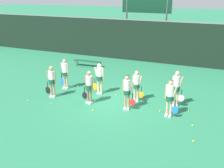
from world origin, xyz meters
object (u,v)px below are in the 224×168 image
(tennis_ball_3, at_px, (192,126))
(tennis_ball_7, at_px, (93,110))
(player_6, at_px, (137,84))
(player_2, at_px, (127,90))
(tennis_ball_2, at_px, (78,86))
(player_7, at_px, (177,86))
(player_5, at_px, (100,76))
(tennis_ball_4, at_px, (28,101))
(tennis_ball_6, at_px, (160,111))
(player_4, at_px, (65,71))
(player_3, at_px, (170,95))
(tennis_ball_8, at_px, (52,104))
(tennis_ball_9, at_px, (189,111))
(bench_courtside, at_px, (87,61))
(player_0, at_px, (52,79))
(tennis_ball_1, at_px, (51,93))
(player_1, at_px, (89,85))
(tennis_ball_0, at_px, (116,95))
(tennis_ball_5, at_px, (193,141))
(scoreboard, at_px, (146,6))

(tennis_ball_3, height_order, tennis_ball_7, tennis_ball_3)
(player_6, bearing_deg, player_2, -99.93)
(tennis_ball_2, bearing_deg, player_7, -4.75)
(player_2, xyz_separation_m, player_5, (-2.02, 1.26, 0.04))
(player_5, relative_size, tennis_ball_4, 24.66)
(player_6, relative_size, tennis_ball_6, 23.46)
(player_4, bearing_deg, player_3, -2.16)
(tennis_ball_2, bearing_deg, player_4, -136.75)
(player_5, distance_m, tennis_ball_4, 3.87)
(player_4, bearing_deg, tennis_ball_7, -27.75)
(tennis_ball_7, bearing_deg, tennis_ball_8, -177.11)
(player_6, xyz_separation_m, tennis_ball_9, (2.64, -0.26, -0.90))
(bench_courtside, bearing_deg, player_3, -40.77)
(player_0, relative_size, tennis_ball_6, 24.44)
(player_6, bearing_deg, tennis_ball_3, -32.64)
(player_3, distance_m, tennis_ball_7, 3.60)
(tennis_ball_7, bearing_deg, tennis_ball_1, 161.19)
(player_7, bearing_deg, tennis_ball_4, -167.30)
(tennis_ball_4, bearing_deg, tennis_ball_7, 5.04)
(player_1, relative_size, tennis_ball_4, 23.52)
(player_6, distance_m, tennis_ball_6, 1.83)
(player_5, bearing_deg, bench_courtside, 119.91)
(tennis_ball_6, bearing_deg, tennis_ball_7, -158.53)
(player_6, relative_size, tennis_ball_2, 24.97)
(tennis_ball_3, bearing_deg, player_2, 170.54)
(player_1, relative_size, player_6, 1.03)
(tennis_ball_6, bearing_deg, player_3, -31.66)
(tennis_ball_0, height_order, tennis_ball_4, tennis_ball_4)
(tennis_ball_5, bearing_deg, player_7, 112.37)
(player_0, bearing_deg, tennis_ball_6, -2.92)
(player_4, distance_m, tennis_ball_0, 3.20)
(player_6, xyz_separation_m, tennis_ball_7, (-1.50, -1.90, -0.90))
(player_4, bearing_deg, tennis_ball_8, -67.39)
(player_6, height_order, tennis_ball_6, player_6)
(player_4, height_order, tennis_ball_0, player_4)
(player_6, bearing_deg, player_5, 171.18)
(tennis_ball_8, bearing_deg, tennis_ball_1, 126.44)
(player_0, bearing_deg, tennis_ball_3, -10.57)
(tennis_ball_2, bearing_deg, tennis_ball_5, -26.42)
(tennis_ball_4, bearing_deg, tennis_ball_8, 8.73)
(player_1, height_order, player_5, player_5)
(bench_courtside, relative_size, tennis_ball_1, 33.01)
(player_2, xyz_separation_m, player_3, (1.97, 0.04, 0.01))
(player_2, bearing_deg, tennis_ball_0, 123.56)
(tennis_ball_7, bearing_deg, tennis_ball_3, 3.86)
(player_0, height_order, tennis_ball_0, player_0)
(player_3, relative_size, tennis_ball_9, 25.47)
(tennis_ball_1, bearing_deg, scoreboard, 76.46)
(player_3, relative_size, tennis_ball_2, 26.63)
(tennis_ball_9, bearing_deg, tennis_ball_2, 172.23)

